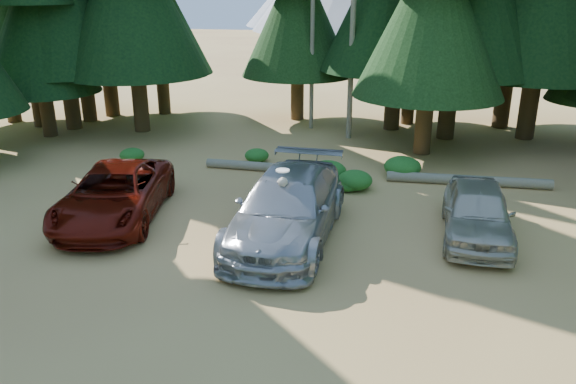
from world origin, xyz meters
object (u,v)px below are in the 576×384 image
(log_mid, at_px, (311,177))
(log_right, at_px, (468,180))
(red_pickup, at_px, (115,194))
(log_left, at_px, (266,167))
(silver_minivan_right, at_px, (477,212))
(frisbee_player, at_px, (282,205))
(silver_minivan_center, at_px, (287,208))

(log_mid, relative_size, log_right, 0.52)
(red_pickup, relative_size, log_left, 1.19)
(red_pickup, relative_size, log_mid, 1.91)
(silver_minivan_right, relative_size, frisbee_player, 2.49)
(silver_minivan_right, relative_size, log_right, 0.80)
(log_left, height_order, log_right, log_right)
(silver_minivan_center, relative_size, silver_minivan_right, 1.40)
(red_pickup, xyz_separation_m, log_mid, (5.13, 4.69, -0.66))
(log_left, height_order, log_mid, log_left)
(silver_minivan_right, relative_size, log_mid, 1.52)
(red_pickup, distance_m, log_left, 6.34)
(silver_minivan_center, xyz_separation_m, silver_minivan_right, (5.09, 1.13, -0.14))
(log_right, bearing_deg, log_mid, -175.97)
(red_pickup, bearing_deg, silver_minivan_center, -14.72)
(red_pickup, height_order, log_mid, red_pickup)
(silver_minivan_right, height_order, log_mid, silver_minivan_right)
(red_pickup, xyz_separation_m, log_left, (3.32, 5.37, -0.61))
(red_pickup, xyz_separation_m, silver_minivan_right, (10.40, 0.77, -0.02))
(log_left, xyz_separation_m, log_right, (7.30, -0.11, 0.01))
(silver_minivan_center, relative_size, frisbee_player, 3.47)
(red_pickup, height_order, frisbee_player, frisbee_player)
(log_mid, height_order, log_right, log_right)
(log_left, bearing_deg, log_mid, -19.12)
(red_pickup, distance_m, log_mid, 6.98)
(log_left, bearing_deg, silver_minivan_right, -31.59)
(silver_minivan_right, height_order, log_left, silver_minivan_right)
(red_pickup, bearing_deg, log_mid, 31.52)
(red_pickup, height_order, silver_minivan_center, silver_minivan_center)
(silver_minivan_center, distance_m, log_mid, 5.11)
(silver_minivan_center, bearing_deg, frisbee_player, -101.62)
(silver_minivan_right, bearing_deg, log_mid, 145.78)
(silver_minivan_right, bearing_deg, log_right, 89.64)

